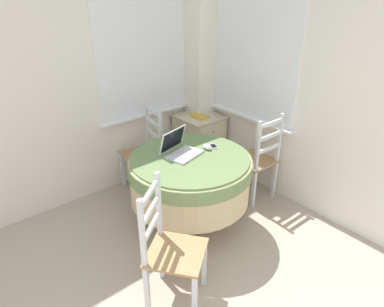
% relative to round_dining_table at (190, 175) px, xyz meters
% --- Properties ---
extents(corner_room_shell, '(4.48, 4.84, 2.55)m').
position_rel_round_dining_table_xyz_m(corner_room_shell, '(0.19, 0.05, 0.72)').
color(corner_room_shell, white).
rests_on(corner_room_shell, ground_plane).
extents(round_dining_table, '(1.11, 1.11, 0.74)m').
position_rel_round_dining_table_xyz_m(round_dining_table, '(0.00, 0.00, 0.00)').
color(round_dining_table, '#4C3D2D').
rests_on(round_dining_table, ground_plane).
extents(laptop, '(0.37, 0.34, 0.22)m').
position_rel_round_dining_table_xyz_m(laptop, '(-0.03, 0.10, 0.23)').
color(laptop, silver).
rests_on(laptop, round_dining_table).
extents(computer_mouse, '(0.06, 0.10, 0.05)m').
position_rel_round_dining_table_xyz_m(computer_mouse, '(0.22, 0.02, 0.21)').
color(computer_mouse, white).
rests_on(computer_mouse, round_dining_table).
extents(cell_phone, '(0.09, 0.12, 0.01)m').
position_rel_round_dining_table_xyz_m(cell_phone, '(0.30, 0.02, 0.19)').
color(cell_phone, '#B2B7BC').
rests_on(cell_phone, round_dining_table).
extents(dining_chair_near_back_window, '(0.45, 0.45, 0.96)m').
position_rel_round_dining_table_xyz_m(dining_chair_near_back_window, '(0.06, 0.85, -0.11)').
color(dining_chair_near_back_window, '#A87F51').
rests_on(dining_chair_near_back_window, ground_plane).
extents(dining_chair_near_right_window, '(0.39, 0.40, 0.96)m').
position_rel_round_dining_table_xyz_m(dining_chair_near_right_window, '(0.86, -0.07, -0.11)').
color(dining_chair_near_right_window, '#A87F51').
rests_on(dining_chair_near_right_window, ground_plane).
extents(dining_chair_camera_near, '(0.54, 0.54, 0.96)m').
position_rel_round_dining_table_xyz_m(dining_chair_camera_near, '(-0.64, -0.56, -0.11)').
color(dining_chair_camera_near, '#A87F51').
rests_on(dining_chair_camera_near, ground_plane).
extents(corner_cabinet, '(0.49, 0.51, 0.69)m').
position_rel_round_dining_table_xyz_m(corner_cabinet, '(0.84, 0.84, -0.21)').
color(corner_cabinet, beige).
rests_on(corner_cabinet, ground_plane).
extents(book_on_cabinet, '(0.13, 0.22, 0.02)m').
position_rel_round_dining_table_xyz_m(book_on_cabinet, '(0.81, 0.81, 0.14)').
color(book_on_cabinet, gold).
rests_on(book_on_cabinet, corner_cabinet).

